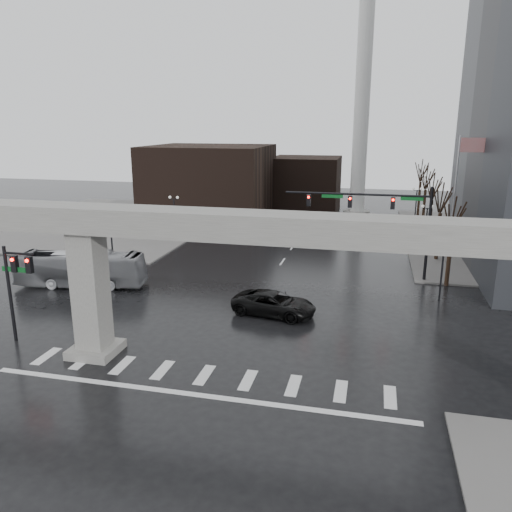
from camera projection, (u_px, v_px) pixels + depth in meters
The scene contains 22 objects.
ground at pixel (210, 366), 27.53m from camera, with size 160.00×160.00×0.00m, color black.
sidewalk_nw at pixel (111, 222), 67.13m from camera, with size 28.00×36.00×0.15m, color #62605E.
elevated_guideway at pixel (231, 247), 25.46m from camera, with size 48.00×2.60×8.70m.
building_far_left at pixel (209, 183), 68.82m from camera, with size 16.00×14.00×10.00m, color black.
building_far_mid at pixel (305, 184), 75.80m from camera, with size 10.00×10.00×8.00m, color black.
smokestack at pixel (361, 120), 65.96m from camera, with size 3.60×3.60×30.00m.
signal_mast_arm at pixel (382, 211), 41.68m from camera, with size 12.12×0.43×8.00m.
signal_left_pole at pixel (16, 278), 29.67m from camera, with size 2.30×0.30×6.00m.
flagpole_assembly at pixel (459, 189), 42.84m from camera, with size 2.06×0.12×12.00m.
lamp_right_0 at pixel (443, 256), 36.77m from camera, with size 1.22×0.32×5.11m.
lamp_right_1 at pixel (426, 221), 49.93m from camera, with size 1.22×0.32×5.11m.
lamp_right_2 at pixel (416, 200), 63.09m from camera, with size 1.22×0.32×5.11m.
lamp_left_0 at pixel (111, 237), 42.79m from camera, with size 1.22×0.32×5.11m.
lamp_left_1 at pixel (174, 210), 55.95m from camera, with size 1.22×0.32×5.11m.
lamp_left_2 at pixel (213, 194), 69.11m from camera, with size 1.22×0.32×5.11m.
tree_right_0 at pixel (450, 253), 40.49m from camera, with size 1.09×1.58×7.50m.
tree_right_1 at pixel (439, 232), 48.00m from camera, with size 1.09×1.61×7.67m.
tree_right_2 at pixel (431, 216), 55.50m from camera, with size 1.10×1.63×7.85m.
tree_right_3 at pixel (424, 205), 63.00m from camera, with size 1.11×1.66×8.02m.
tree_right_4 at pixel (420, 195), 70.50m from camera, with size 1.12×1.69×8.19m.
pickup_truck at pixel (274, 304), 34.74m from camera, with size 2.69×5.83×1.62m, color black.
city_bus at pixel (81, 269), 40.71m from camera, with size 2.45×10.48×2.92m, color #A3A4A8.
Camera 1 is at (8.23, -23.75, 13.03)m, focal length 35.00 mm.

